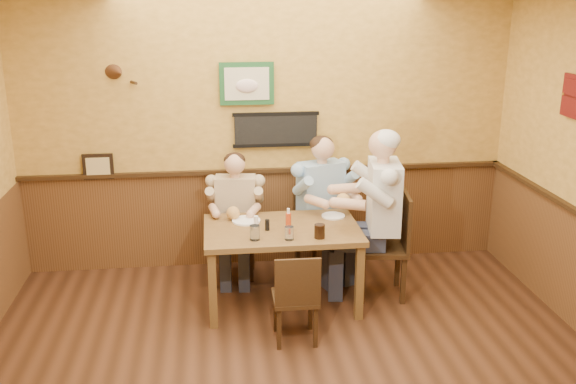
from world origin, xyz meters
name	(u,v)px	position (x,y,z in m)	size (l,w,h in m)	color
room	(318,165)	(0.13, 0.17, 1.69)	(5.02, 5.03, 2.81)	#331C0F
dining_table	(282,237)	(0.04, 1.50, 0.66)	(1.40, 0.90, 0.75)	brown
chair_back_left	(237,238)	(-0.35, 2.15, 0.41)	(0.38, 0.38, 0.82)	#362311
chair_back_right	(320,231)	(0.50, 2.15, 0.45)	(0.42, 0.42, 0.91)	#362311
chair_right_end	(382,245)	(0.99, 1.56, 0.51)	(0.47, 0.47, 1.01)	#362311
chair_near_side	(295,296)	(0.07, 0.83, 0.40)	(0.37, 0.37, 0.80)	#362311
diner_tan_shirt	(236,222)	(-0.35, 2.15, 0.58)	(0.54, 0.54, 1.16)	#D0B68F
diner_blue_polo	(320,213)	(0.50, 2.15, 0.65)	(0.60, 0.60, 1.29)	#8CB1D3
diner_white_elder	(383,224)	(0.99, 1.56, 0.72)	(0.67, 0.67, 1.45)	silver
water_glass_left	(255,233)	(-0.23, 1.23, 0.82)	(0.09, 0.09, 0.13)	silver
water_glass_mid	(289,233)	(0.07, 1.20, 0.81)	(0.08, 0.08, 0.12)	white
cola_tumbler	(320,231)	(0.33, 1.21, 0.81)	(0.09, 0.09, 0.12)	black
hot_sauce_bottle	(288,222)	(0.08, 1.37, 0.85)	(0.05, 0.05, 0.20)	#C23B14
salt_shaker	(256,221)	(-0.19, 1.55, 0.80)	(0.04, 0.04, 0.10)	white
pepper_shaker	(267,225)	(-0.10, 1.45, 0.80)	(0.04, 0.04, 0.10)	black
plate_far_left	(246,221)	(-0.27, 1.70, 0.76)	(0.26, 0.26, 0.02)	white
plate_far_right	(333,216)	(0.55, 1.73, 0.76)	(0.22, 0.22, 0.01)	white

